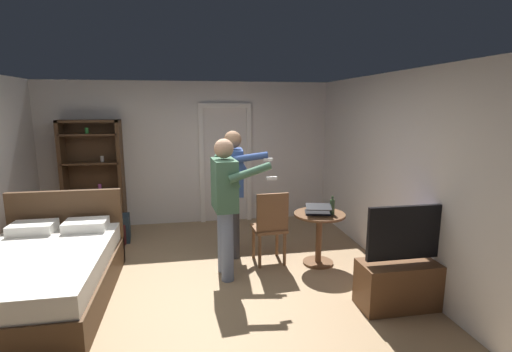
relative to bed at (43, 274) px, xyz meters
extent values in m
plane|color=#997A56|center=(1.61, -0.12, -0.30)|extent=(5.87, 5.87, 0.00)
cube|color=silver|center=(1.61, 2.61, 0.95)|extent=(5.23, 0.12, 2.50)
cube|color=silver|center=(4.17, -0.12, 0.95)|extent=(0.12, 5.57, 2.50)
cube|color=white|center=(1.82, 2.53, 0.72)|extent=(0.08, 0.08, 2.05)
cube|color=white|center=(2.67, 2.53, 0.72)|extent=(0.08, 0.08, 2.05)
cube|color=white|center=(2.24, 2.53, 1.79)|extent=(0.93, 0.08, 0.08)
cube|color=#4C331E|center=(0.00, -0.08, -0.13)|extent=(1.38, 2.08, 0.35)
cube|color=silver|center=(0.00, -0.08, 0.16)|extent=(1.32, 2.02, 0.22)
cube|color=#4C331E|center=(0.00, 0.92, 0.21)|extent=(1.38, 0.08, 1.02)
cube|color=white|center=(-0.30, 0.66, 0.33)|extent=(0.50, 0.34, 0.12)
cube|color=white|center=(0.30, 0.66, 0.33)|extent=(0.50, 0.34, 0.12)
cube|color=#4C331E|center=(-0.42, 2.35, 0.63)|extent=(0.06, 0.32, 1.86)
cube|color=#4C331E|center=(0.47, 2.35, 0.63)|extent=(0.06, 0.32, 1.86)
cube|color=#4C331E|center=(0.03, 2.35, 1.54)|extent=(0.96, 0.32, 0.04)
cube|color=#4C331E|center=(0.03, 2.50, 0.63)|extent=(0.96, 0.02, 1.86)
cube|color=#4C331E|center=(0.03, 2.35, -0.07)|extent=(0.90, 0.32, 0.03)
cylinder|color=#903380|center=(0.16, 2.35, 0.00)|extent=(0.07, 0.07, 0.11)
cube|color=#4C331E|center=(0.03, 2.35, 0.40)|extent=(0.90, 0.32, 0.03)
cylinder|color=#C152AF|center=(0.12, 2.35, 0.46)|extent=(0.05, 0.05, 0.09)
cube|color=#4C331E|center=(0.03, 2.35, 0.86)|extent=(0.90, 0.32, 0.03)
cylinder|color=#B3ACA4|center=(0.19, 2.35, 0.92)|extent=(0.06, 0.06, 0.09)
cube|color=#4C331E|center=(0.03, 2.35, 1.33)|extent=(0.90, 0.32, 0.03)
cylinder|color=green|center=(-0.01, 2.35, 1.39)|extent=(0.06, 0.06, 0.09)
cube|color=brown|center=(3.81, -0.80, -0.06)|extent=(1.02, 0.40, 0.49)
cube|color=black|center=(3.81, -0.82, 0.52)|extent=(0.97, 0.05, 0.56)
cube|color=#5457B1|center=(3.81, -0.79, 0.52)|extent=(0.91, 0.01, 0.50)
cylinder|color=brown|center=(3.26, 0.39, 0.03)|extent=(0.08, 0.08, 0.67)
cylinder|color=brown|center=(3.26, 0.39, -0.29)|extent=(0.40, 0.40, 0.03)
cylinder|color=brown|center=(3.26, 0.39, 0.38)|extent=(0.67, 0.67, 0.03)
cube|color=black|center=(3.23, 0.39, 0.41)|extent=(0.36, 0.29, 0.02)
cube|color=black|center=(3.20, 0.28, 0.52)|extent=(0.36, 0.27, 0.05)
cube|color=#202296|center=(3.20, 0.28, 0.52)|extent=(0.32, 0.23, 0.03)
cylinder|color=#314929|center=(3.40, 0.31, 0.49)|extent=(0.06, 0.06, 0.20)
cylinder|color=#314929|center=(3.40, 0.31, 0.62)|extent=(0.03, 0.03, 0.05)
cylinder|color=brown|center=(2.78, 0.76, -0.08)|extent=(0.04, 0.04, 0.45)
cylinder|color=brown|center=(2.44, 0.74, -0.08)|extent=(0.04, 0.04, 0.45)
cylinder|color=brown|center=(2.80, 0.42, -0.08)|extent=(0.04, 0.04, 0.45)
cylinder|color=brown|center=(2.46, 0.40, -0.08)|extent=(0.04, 0.04, 0.45)
cube|color=brown|center=(2.62, 0.58, 0.17)|extent=(0.45, 0.45, 0.04)
cube|color=brown|center=(2.63, 0.41, 0.44)|extent=(0.42, 0.07, 0.50)
cylinder|color=slate|center=(1.99, 0.39, 0.13)|extent=(0.15, 0.15, 0.86)
cylinder|color=slate|center=(2.01, 0.12, 0.13)|extent=(0.15, 0.15, 0.86)
cube|color=#3F664C|center=(2.00, 0.26, 0.86)|extent=(0.30, 0.49, 0.61)
sphere|color=tan|center=(2.00, 0.26, 1.29)|extent=(0.23, 0.23, 0.23)
cylinder|color=#3F664C|center=(2.07, 0.53, 0.97)|extent=(0.34, 0.12, 0.49)
cylinder|color=#3F664C|center=(2.27, 0.01, 1.04)|extent=(0.51, 0.13, 0.23)
cube|color=white|center=(2.52, 0.01, 0.97)|extent=(0.12, 0.05, 0.04)
cylinder|color=#333338|center=(2.20, 1.05, 0.14)|extent=(0.15, 0.15, 0.88)
cylinder|color=#333338|center=(2.18, 0.80, 0.14)|extent=(0.15, 0.15, 0.88)
cube|color=#334C8C|center=(2.19, 0.93, 0.89)|extent=(0.29, 0.47, 0.62)
sphere|color=#936B4C|center=(2.19, 0.93, 1.33)|extent=(0.24, 0.24, 0.24)
cylinder|color=#334C8C|center=(2.30, 1.17, 1.01)|extent=(0.35, 0.12, 0.50)
cylinder|color=#334C8C|center=(2.39, 0.66, 1.12)|extent=(0.46, 0.13, 0.15)
cube|color=white|center=(2.61, 0.62, 1.10)|extent=(0.12, 0.05, 0.04)
cube|color=#1E2D38|center=(0.37, 1.76, -0.10)|extent=(0.59, 0.42, 0.40)
cube|color=#4C1919|center=(0.33, 1.52, -0.15)|extent=(0.58, 0.43, 0.31)
camera|label=1|loc=(1.59, -4.11, 1.79)|focal=26.27mm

